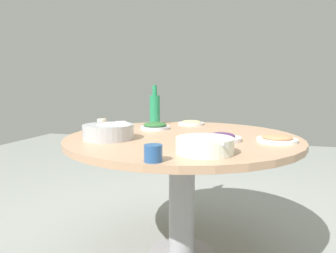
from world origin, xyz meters
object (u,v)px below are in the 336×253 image
Objects in this scene: dish_greens at (155,126)px; tea_cup_far at (102,124)px; dish_eggplant at (222,137)px; green_bottle at (155,108)px; round_dining_table at (182,159)px; rice_bowl at (109,131)px; tea_cup_near at (153,153)px; dish_noodles at (191,123)px; dish_shrimp at (277,139)px; soup_bowl at (205,146)px.

dish_greens is 0.37m from tea_cup_far.
green_bottle is at bearing -135.90° from dish_eggplant.
round_dining_table is 6.83× the size of dish_greens.
dish_greens is at bearing -123.58° from dish_eggplant.
rice_bowl is (0.23, -0.36, 0.19)m from round_dining_table.
tea_cup_near is at bearing 17.29° from dish_greens.
green_bottle is (0.04, -0.28, 0.11)m from dish_noodles.
tea_cup_near reaches higher than dish_eggplant.
green_bottle is at bearing -162.10° from dish_greens.
dish_noodles is at bearing -176.78° from tea_cup_near.
tea_cup_near is at bearing 39.19° from tea_cup_far.
dish_shrimp is 0.99m from green_bottle.
soup_bowl is at bearing 139.01° from tea_cup_near.
rice_bowl reaches higher than round_dining_table.
soup_bowl is 0.95m from dish_noodles.
dish_eggplant is 0.55m from tea_cup_near.
tea_cup_far is (-0.56, -0.78, 0.00)m from soup_bowl.
dish_greens is at bearing -109.79° from dish_shrimp.
green_bottle reaches higher than dish_eggplant.
soup_bowl is at bearing 34.01° from dish_greens.
round_dining_table is 20.72× the size of tea_cup_far.
tea_cup_near is (1.11, 0.06, 0.02)m from dish_noodles.
round_dining_table is 5.41× the size of soup_bowl.
soup_bowl is 0.84× the size of green_bottle.
rice_bowl reaches higher than tea_cup_far.
dish_shrimp is (-0.36, 0.32, -0.02)m from soup_bowl.
green_bottle reaches higher than rice_bowl.
dish_eggplant is (0.61, 0.28, 0.00)m from dish_noodles.
dish_noodles is 0.96× the size of dish_eggplant.
tea_cup_far reaches higher than dish_greens.
round_dining_table is 0.63m from tea_cup_far.
dish_eggplant is at bearing 44.10° from green_bottle.
dish_greens is at bearing 99.77° from tea_cup_far.
dish_shrimp is 0.28m from dish_eggplant.
tea_cup_far reaches higher than dish_noodles.
round_dining_table is at bearing 49.67° from dish_greens.
round_dining_table is 0.34m from dish_greens.
dish_eggplant is 0.69× the size of green_bottle.
rice_bowl is 0.43m from tea_cup_far.
dish_greens is 2.79× the size of tea_cup_near.
dish_shrimp is 0.79m from dish_greens.
dish_shrimp is (0.07, 0.52, 0.16)m from round_dining_table.
rice_bowl is at bearing -16.78° from dish_greens.
rice_bowl reaches higher than dish_shrimp.
tea_cup_far is at bearing -125.71° from soup_bowl.
soup_bowl is at bearing 24.01° from round_dining_table.
tea_cup_near is 0.97m from tea_cup_far.
green_bottle reaches higher than tea_cup_near.
tea_cup_near is at bearing 44.25° from rice_bowl.
round_dining_table is 4.89× the size of rice_bowl.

